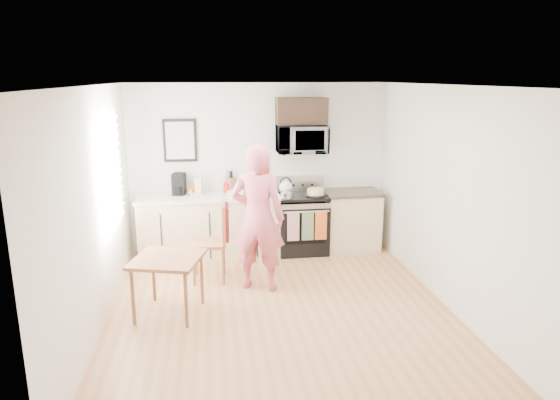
{
  "coord_description": "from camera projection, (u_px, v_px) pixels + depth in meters",
  "views": [
    {
      "loc": [
        -0.77,
        -5.38,
        2.7
      ],
      "look_at": [
        0.14,
        1.0,
        1.09
      ],
      "focal_mm": 32.0,
      "sensor_mm": 36.0,
      "label": 1
    }
  ],
  "objects": [
    {
      "name": "pot",
      "position": [
        286.0,
        195.0,
        7.42
      ],
      "size": [
        0.17,
        0.29,
        0.09
      ],
      "rotation": [
        0.0,
        0.0,
        -0.29
      ],
      "color": "#A7A7AC",
      "rests_on": "range"
    },
    {
      "name": "left_wall",
      "position": [
        95.0,
        210.0,
        5.33
      ],
      "size": [
        0.04,
        4.6,
        2.6
      ],
      "primitive_type": "cube",
      "color": "silver",
      "rests_on": "floor"
    },
    {
      "name": "countertop_left",
      "position": [
        209.0,
        197.0,
        7.51
      ],
      "size": [
        2.14,
        0.64,
        0.04
      ],
      "primitive_type": "cube",
      "color": "beige",
      "rests_on": "cabinet_left"
    },
    {
      "name": "bread_bag",
      "position": [
        237.0,
        194.0,
        7.41
      ],
      "size": [
        0.3,
        0.25,
        0.1
      ],
      "primitive_type": "cube",
      "rotation": [
        0.0,
        0.0,
        -0.57
      ],
      "color": "tan",
      "rests_on": "countertop_left"
    },
    {
      "name": "dining_table",
      "position": [
        167.0,
        264.0,
        5.68
      ],
      "size": [
        0.79,
        0.79,
        0.69
      ],
      "rotation": [
        0.0,
        0.0,
        -0.27
      ],
      "color": "brown",
      "rests_on": "floor"
    },
    {
      "name": "upper_cabinet",
      "position": [
        301.0,
        111.0,
        7.52
      ],
      "size": [
        0.76,
        0.35,
        0.4
      ],
      "primitive_type": "cube",
      "color": "black",
      "rests_on": "back_wall"
    },
    {
      "name": "utensil_crock",
      "position": [
        227.0,
        183.0,
        7.7
      ],
      "size": [
        0.12,
        0.12,
        0.36
      ],
      "color": "#B2160F",
      "rests_on": "countertop_left"
    },
    {
      "name": "person",
      "position": [
        258.0,
        218.0,
        6.31
      ],
      "size": [
        0.8,
        0.65,
        1.9
      ],
      "primitive_type": "imported",
      "rotation": [
        0.0,
        0.0,
        2.81
      ],
      "color": "#BF344B",
      "rests_on": "floor"
    },
    {
      "name": "cabinet_right",
      "position": [
        351.0,
        221.0,
        7.93
      ],
      "size": [
        0.84,
        0.6,
        0.9
      ],
      "primitive_type": "cube",
      "color": "#D5B888",
      "rests_on": "floor"
    },
    {
      "name": "countertop_right",
      "position": [
        352.0,
        192.0,
        7.82
      ],
      "size": [
        0.88,
        0.64,
        0.04
      ],
      "primitive_type": "cube",
      "color": "black",
      "rests_on": "cabinet_right"
    },
    {
      "name": "fruit_bowl",
      "position": [
        194.0,
        192.0,
        7.6
      ],
      "size": [
        0.21,
        0.21,
        0.1
      ],
      "color": "silver",
      "rests_on": "countertop_left"
    },
    {
      "name": "floor",
      "position": [
        280.0,
        309.0,
        5.92
      ],
      "size": [
        4.6,
        4.6,
        0.0
      ],
      "primitive_type": "plane",
      "color": "#AD6E43",
      "rests_on": "ground"
    },
    {
      "name": "ceiling",
      "position": [
        280.0,
        85.0,
        5.29
      ],
      "size": [
        4.0,
        4.6,
        0.04
      ],
      "primitive_type": "cube",
      "color": "white",
      "rests_on": "back_wall"
    },
    {
      "name": "cabinet_left",
      "position": [
        210.0,
        227.0,
        7.63
      ],
      "size": [
        2.1,
        0.6,
        0.9
      ],
      "primitive_type": "cube",
      "color": "#D5B888",
      "rests_on": "floor"
    },
    {
      "name": "wall_trivet",
      "position": [
        262.0,
        168.0,
        7.81
      ],
      "size": [
        0.2,
        0.02,
        0.2
      ],
      "primitive_type": "cube",
      "color": "#B2160F",
      "rests_on": "back_wall"
    },
    {
      "name": "milk_carton",
      "position": [
        199.0,
        186.0,
        7.57
      ],
      "size": [
        0.11,
        0.11,
        0.26
      ],
      "primitive_type": "cube",
      "rotation": [
        0.0,
        0.0,
        -0.16
      ],
      "color": "tan",
      "rests_on": "countertop_left"
    },
    {
      "name": "right_wall",
      "position": [
        447.0,
        198.0,
        5.88
      ],
      "size": [
        0.04,
        4.6,
        2.6
      ],
      "primitive_type": "cube",
      "color": "silver",
      "rests_on": "floor"
    },
    {
      "name": "chair",
      "position": [
        220.0,
        231.0,
        6.64
      ],
      "size": [
        0.52,
        0.47,
        1.07
      ],
      "rotation": [
        0.0,
        0.0,
        -0.05
      ],
      "color": "brown",
      "rests_on": "floor"
    },
    {
      "name": "kettle",
      "position": [
        286.0,
        187.0,
        7.69
      ],
      "size": [
        0.21,
        0.21,
        0.26
      ],
      "color": "silver",
      "rests_on": "range"
    },
    {
      "name": "range",
      "position": [
        302.0,
        224.0,
        7.8
      ],
      "size": [
        0.76,
        0.7,
        1.16
      ],
      "color": "black",
      "rests_on": "floor"
    },
    {
      "name": "microwave",
      "position": [
        302.0,
        139.0,
        7.58
      ],
      "size": [
        0.76,
        0.51,
        0.42
      ],
      "primitive_type": "imported",
      "color": "#A7A7AC",
      "rests_on": "back_wall"
    },
    {
      "name": "wall_art",
      "position": [
        180.0,
        140.0,
        7.52
      ],
      "size": [
        0.5,
        0.04,
        0.65
      ],
      "color": "black",
      "rests_on": "back_wall"
    },
    {
      "name": "back_wall",
      "position": [
        259.0,
        167.0,
        7.82
      ],
      "size": [
        4.0,
        0.04,
        2.6
      ],
      "primitive_type": "cube",
      "color": "silver",
      "rests_on": "floor"
    },
    {
      "name": "cake",
      "position": [
        316.0,
        192.0,
        7.59
      ],
      "size": [
        0.31,
        0.31,
        0.1
      ],
      "color": "black",
      "rests_on": "range"
    },
    {
      "name": "window",
      "position": [
        111.0,
        173.0,
        6.05
      ],
      "size": [
        0.06,
        1.4,
        1.5
      ],
      "color": "white",
      "rests_on": "left_wall"
    },
    {
      "name": "knife_block",
      "position": [
        231.0,
        185.0,
        7.71
      ],
      "size": [
        0.15,
        0.18,
        0.23
      ],
      "primitive_type": "cube",
      "rotation": [
        0.0,
        0.0,
        0.39
      ],
      "color": "brown",
      "rests_on": "countertop_left"
    },
    {
      "name": "front_wall",
      "position": [
        328.0,
        287.0,
        3.4
      ],
      "size": [
        4.0,
        0.04,
        2.6
      ],
      "primitive_type": "cube",
      "color": "silver",
      "rests_on": "floor"
    },
    {
      "name": "coffee_maker",
      "position": [
        179.0,
        185.0,
        7.57
      ],
      "size": [
        0.21,
        0.29,
        0.32
      ],
      "rotation": [
        0.0,
        0.0,
        -0.16
      ],
      "color": "black",
      "rests_on": "countertop_left"
    }
  ]
}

